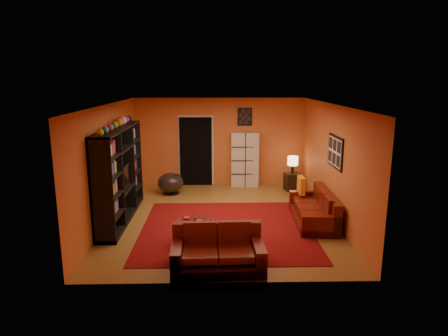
{
  "coord_description": "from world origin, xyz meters",
  "views": [
    {
      "loc": [
        -0.13,
        -8.75,
        3.16
      ],
      "look_at": [
        0.07,
        0.1,
        1.16
      ],
      "focal_mm": 32.0,
      "sensor_mm": 36.0,
      "label": 1
    }
  ],
  "objects_px": {
    "bowl_chair": "(171,183)",
    "table_lamp": "(293,161)",
    "loveseat": "(218,250)",
    "side_table": "(292,182)",
    "sofa": "(316,210)",
    "entertainment_unit": "(120,174)",
    "tv": "(123,176)",
    "storage_cabinet": "(245,159)",
    "coffee_table": "(195,225)"
  },
  "relations": [
    {
      "from": "storage_cabinet",
      "to": "bowl_chair",
      "type": "relative_size",
      "value": 2.21
    },
    {
      "from": "bowl_chair",
      "to": "side_table",
      "type": "relative_size",
      "value": 1.45
    },
    {
      "from": "tv",
      "to": "table_lamp",
      "type": "height_order",
      "value": "tv"
    },
    {
      "from": "coffee_table",
      "to": "storage_cabinet",
      "type": "distance_m",
      "value": 4.41
    },
    {
      "from": "storage_cabinet",
      "to": "tv",
      "type": "bearing_deg",
      "value": -135.12
    },
    {
      "from": "tv",
      "to": "bowl_chair",
      "type": "height_order",
      "value": "tv"
    },
    {
      "from": "sofa",
      "to": "table_lamp",
      "type": "xyz_separation_m",
      "value": [
        -0.05,
        2.62,
        0.56
      ]
    },
    {
      "from": "sofa",
      "to": "table_lamp",
      "type": "height_order",
      "value": "table_lamp"
    },
    {
      "from": "side_table",
      "to": "bowl_chair",
      "type": "bearing_deg",
      "value": -175.15
    },
    {
      "from": "sofa",
      "to": "bowl_chair",
      "type": "xyz_separation_m",
      "value": [
        -3.5,
        2.33,
        0.03
      ]
    },
    {
      "from": "side_table",
      "to": "table_lamp",
      "type": "relative_size",
      "value": 1.02
    },
    {
      "from": "sofa",
      "to": "storage_cabinet",
      "type": "xyz_separation_m",
      "value": [
        -1.38,
        3.12,
        0.52
      ]
    },
    {
      "from": "sofa",
      "to": "coffee_table",
      "type": "bearing_deg",
      "value": -155.01
    },
    {
      "from": "sofa",
      "to": "loveseat",
      "type": "xyz_separation_m",
      "value": [
        -2.23,
        -2.1,
        -0.0
      ]
    },
    {
      "from": "entertainment_unit",
      "to": "loveseat",
      "type": "bearing_deg",
      "value": -47.92
    },
    {
      "from": "bowl_chair",
      "to": "coffee_table",
      "type": "bearing_deg",
      "value": -76.05
    },
    {
      "from": "coffee_table",
      "to": "bowl_chair",
      "type": "height_order",
      "value": "bowl_chair"
    },
    {
      "from": "bowl_chair",
      "to": "entertainment_unit",
      "type": "bearing_deg",
      "value": -114.29
    },
    {
      "from": "loveseat",
      "to": "side_table",
      "type": "xyz_separation_m",
      "value": [
        2.18,
        4.72,
        -0.03
      ]
    },
    {
      "from": "entertainment_unit",
      "to": "loveseat",
      "type": "distance_m",
      "value": 3.34
    },
    {
      "from": "sofa",
      "to": "storage_cabinet",
      "type": "height_order",
      "value": "storage_cabinet"
    },
    {
      "from": "loveseat",
      "to": "table_lamp",
      "type": "distance_m",
      "value": 5.23
    },
    {
      "from": "entertainment_unit",
      "to": "bowl_chair",
      "type": "bearing_deg",
      "value": 65.71
    },
    {
      "from": "tv",
      "to": "loveseat",
      "type": "bearing_deg",
      "value": -139.4
    },
    {
      "from": "coffee_table",
      "to": "storage_cabinet",
      "type": "bearing_deg",
      "value": 73.13
    },
    {
      "from": "sofa",
      "to": "bowl_chair",
      "type": "bearing_deg",
      "value": 149.11
    },
    {
      "from": "loveseat",
      "to": "side_table",
      "type": "distance_m",
      "value": 5.2
    },
    {
      "from": "storage_cabinet",
      "to": "coffee_table",
      "type": "bearing_deg",
      "value": -104.48
    },
    {
      "from": "bowl_chair",
      "to": "sofa",
      "type": "bearing_deg",
      "value": -33.65
    },
    {
      "from": "side_table",
      "to": "table_lamp",
      "type": "height_order",
      "value": "table_lamp"
    },
    {
      "from": "side_table",
      "to": "entertainment_unit",
      "type": "bearing_deg",
      "value": -152.15
    },
    {
      "from": "coffee_table",
      "to": "side_table",
      "type": "height_order",
      "value": "side_table"
    },
    {
      "from": "storage_cabinet",
      "to": "table_lamp",
      "type": "xyz_separation_m",
      "value": [
        1.33,
        -0.5,
        0.04
      ]
    },
    {
      "from": "table_lamp",
      "to": "tv",
      "type": "bearing_deg",
      "value": -152.61
    },
    {
      "from": "side_table",
      "to": "storage_cabinet",
      "type": "bearing_deg",
      "value": 159.46
    },
    {
      "from": "entertainment_unit",
      "to": "coffee_table",
      "type": "distance_m",
      "value": 2.35
    },
    {
      "from": "sofa",
      "to": "side_table",
      "type": "bearing_deg",
      "value": 93.82
    },
    {
      "from": "coffee_table",
      "to": "table_lamp",
      "type": "relative_size",
      "value": 1.67
    },
    {
      "from": "entertainment_unit",
      "to": "tv",
      "type": "relative_size",
      "value": 3.21
    },
    {
      "from": "entertainment_unit",
      "to": "side_table",
      "type": "bearing_deg",
      "value": 27.85
    },
    {
      "from": "bowl_chair",
      "to": "table_lamp",
      "type": "distance_m",
      "value": 3.5
    },
    {
      "from": "entertainment_unit",
      "to": "tv",
      "type": "distance_m",
      "value": 0.11
    },
    {
      "from": "tv",
      "to": "side_table",
      "type": "xyz_separation_m",
      "value": [
        4.31,
        2.23,
        -0.74
      ]
    },
    {
      "from": "entertainment_unit",
      "to": "sofa",
      "type": "distance_m",
      "value": 4.48
    },
    {
      "from": "storage_cabinet",
      "to": "sofa",
      "type": "bearing_deg",
      "value": -63.8
    },
    {
      "from": "sofa",
      "to": "coffee_table",
      "type": "height_order",
      "value": "sofa"
    },
    {
      "from": "tv",
      "to": "sofa",
      "type": "xyz_separation_m",
      "value": [
        4.36,
        -0.39,
        -0.7
      ]
    },
    {
      "from": "bowl_chair",
      "to": "table_lamp",
      "type": "relative_size",
      "value": 1.48
    },
    {
      "from": "entertainment_unit",
      "to": "coffee_table",
      "type": "xyz_separation_m",
      "value": [
        1.76,
        -1.4,
        -0.68
      ]
    },
    {
      "from": "table_lamp",
      "to": "coffee_table",
      "type": "bearing_deg",
      "value": -125.08
    }
  ]
}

